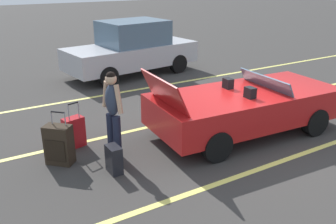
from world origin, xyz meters
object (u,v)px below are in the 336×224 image
Objects in this scene: parked_sedan_near at (132,49)px; suitcase_small_carryon at (114,159)px; convertible_car at (252,105)px; suitcase_large_black at (59,145)px; traveler_person at (113,110)px; suitcase_medium_bright at (74,132)px.

suitcase_small_carryon is at bearing 54.28° from parked_sedan_near.
parked_sedan_near is (3.21, 5.90, 0.64)m from suitcase_small_carryon.
convertible_car reaches higher than suitcase_large_black.
suitcase_small_carryon is at bearing -126.20° from traveler_person.
suitcase_small_carryon is at bearing 85.57° from suitcase_large_black.
suitcase_large_black is 1.16m from traveler_person.
suitcase_medium_bright reaches higher than suitcase_small_carryon.
traveler_person is 6.06m from parked_sedan_near.
convertible_car reaches higher than suitcase_medium_bright.
suitcase_large_black is at bearing 155.31° from traveler_person.
convertible_car is at bearing -123.30° from suitcase_medium_bright.
convertible_car is 2.59× the size of traveler_person.
parked_sedan_near reaches higher than suitcase_large_black.
traveler_person reaches higher than suitcase_medium_bright.
suitcase_large_black is at bearing 173.96° from convertible_car.
suitcase_large_black is 6.45m from parked_sedan_near.
parked_sedan_near is (3.93, 5.08, 0.52)m from suitcase_large_black.
convertible_car is 5.78m from parked_sedan_near.
suitcase_medium_bright is at bearing -175.03° from suitcase_large_black.
suitcase_small_carryon is at bearing -174.08° from convertible_car.
parked_sedan_near is (3.49, 4.54, 0.58)m from suitcase_medium_bright.
suitcase_large_black reaches higher than suitcase_medium_bright.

